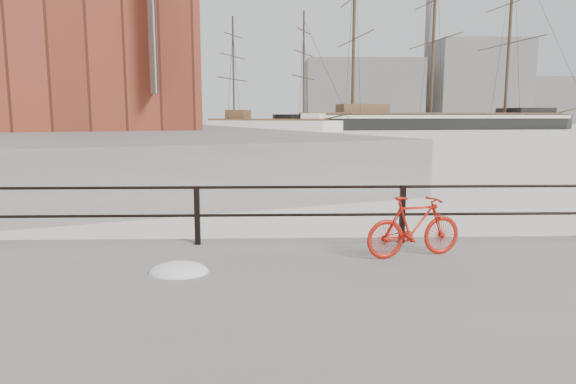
% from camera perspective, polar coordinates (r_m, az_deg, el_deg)
% --- Properties ---
extents(far_quay, '(78.44, 148.07, 1.80)m').
position_cam_1_polar(far_quay, '(87.71, -24.95, 6.65)').
color(far_quay, gray).
rests_on(far_quay, ground).
extents(bicycle, '(1.59, 0.64, 0.96)m').
position_cam_1_polar(bicycle, '(8.18, 13.85, -3.75)').
color(bicycle, '#B8180C').
rests_on(bicycle, promenade).
extents(barque_black, '(67.52, 30.08, 36.53)m').
position_cam_1_polar(barque_black, '(98.36, 15.49, 6.72)').
color(barque_black, black).
rests_on(barque_black, ground).
extents(schooner_mid, '(30.22, 20.97, 20.13)m').
position_cam_1_polar(schooner_mid, '(88.17, -2.23, 6.85)').
color(schooner_mid, silver).
rests_on(schooner_mid, ground).
extents(schooner_left, '(24.99, 13.91, 18.10)m').
position_cam_1_polar(schooner_left, '(83.76, -17.87, 6.37)').
color(schooner_left, beige).
rests_on(schooner_left, ground).
extents(workboat_near, '(12.84, 7.83, 7.00)m').
position_cam_1_polar(workboat_near, '(44.75, -23.80, 4.54)').
color(workboat_near, black).
rests_on(workboat_near, ground).
extents(apartment_mustard, '(26.02, 22.15, 22.20)m').
position_cam_1_polar(apartment_mustard, '(55.77, -28.51, 18.23)').
color(apartment_mustard, gold).
rests_on(apartment_mustard, far_quay).
extents(apartment_cream, '(24.16, 21.40, 21.20)m').
position_cam_1_polar(apartment_cream, '(78.39, -27.13, 14.83)').
color(apartment_cream, beige).
rests_on(apartment_cream, far_quay).
extents(apartment_grey, '(26.02, 22.15, 23.20)m').
position_cam_1_polar(apartment_grey, '(100.34, -26.47, 13.86)').
color(apartment_grey, '#A3A39E').
rests_on(apartment_grey, far_quay).
extents(apartment_brick, '(27.87, 22.90, 21.20)m').
position_cam_1_polar(apartment_brick, '(123.13, -25.97, 12.26)').
color(apartment_brick, brown).
rests_on(apartment_brick, far_quay).
extents(industrial_west, '(32.00, 18.00, 18.00)m').
position_cam_1_polar(industrial_west, '(151.07, 8.18, 10.87)').
color(industrial_west, gray).
rests_on(industrial_west, ground).
extents(industrial_mid, '(26.00, 20.00, 24.00)m').
position_cam_1_polar(industrial_mid, '(165.55, 20.15, 11.27)').
color(industrial_mid, gray).
rests_on(industrial_mid, ground).
extents(industrial_east, '(20.00, 16.00, 14.00)m').
position_cam_1_polar(industrial_east, '(179.51, 26.38, 9.06)').
color(industrial_east, gray).
rests_on(industrial_east, ground).
extents(smokestack, '(2.80, 2.80, 44.00)m').
position_cam_1_polar(smokestack, '(166.88, 15.39, 14.91)').
color(smokestack, gray).
rests_on(smokestack, ground).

